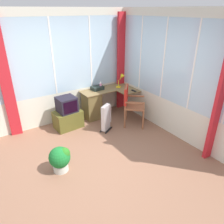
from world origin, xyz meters
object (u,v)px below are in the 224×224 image
object	(u,v)px
paper_tray	(97,88)
space_heater	(106,118)
wooden_armchair	(130,101)
potted_plant	(60,158)
desk	(95,103)
tv_on_stand	(68,114)
desk_lamp	(122,78)
spray_bottle	(101,85)
tv_remote	(134,91)

from	to	relation	value
paper_tray	space_heater	distance (m)	0.98
wooden_armchair	potted_plant	world-z (taller)	wooden_armchair
paper_tray	wooden_armchair	xyz separation A→B (m)	(0.38, -0.91, -0.13)
desk	tv_on_stand	distance (m)	0.82
desk_lamp	space_heater	bearing A→B (deg)	-144.34
desk	tv_on_stand	bearing A→B (deg)	-170.53
desk	potted_plant	bearing A→B (deg)	-135.28
wooden_armchair	tv_on_stand	distance (m)	1.53
paper_tray	potted_plant	distance (m)	2.41
wooden_armchair	space_heater	bearing A→B (deg)	174.00
desk_lamp	tv_on_stand	bearing A→B (deg)	-178.75
spray_bottle	potted_plant	bearing A→B (deg)	-138.00
tv_remote	tv_on_stand	size ratio (longest dim) A/B	0.19
desk_lamp	space_heater	distance (m)	1.28
paper_tray	potted_plant	size ratio (longest dim) A/B	0.63
spray_bottle	paper_tray	xyz separation A→B (m)	(-0.10, 0.01, -0.06)
desk	spray_bottle	xyz separation A→B (m)	(0.25, 0.09, 0.43)
paper_tray	tv_on_stand	bearing A→B (deg)	-166.55
spray_bottle	tv_on_stand	distance (m)	1.18
desk	tv_on_stand	xyz separation A→B (m)	(-0.81, -0.14, -0.05)
paper_tray	potted_plant	world-z (taller)	paper_tray
tv_on_stand	paper_tray	bearing A→B (deg)	13.45
paper_tray	tv_on_stand	xyz separation A→B (m)	(-0.96, -0.23, -0.42)
wooden_armchair	spray_bottle	bearing A→B (deg)	107.18
wooden_armchair	space_heater	size ratio (longest dim) A/B	1.54
paper_tray	tv_on_stand	size ratio (longest dim) A/B	0.38
desk_lamp	tv_on_stand	world-z (taller)	desk_lamp
tv_remote	potted_plant	xyz separation A→B (m)	(-2.43, -1.01, -0.46)
desk	space_heater	bearing A→B (deg)	-97.70
desk	tv_on_stand	world-z (taller)	tv_on_stand
spray_bottle	paper_tray	bearing A→B (deg)	174.83
desk_lamp	tv_remote	xyz separation A→B (m)	(0.08, -0.43, -0.24)
desk_lamp	paper_tray	xyz separation A→B (m)	(-0.65, 0.19, -0.20)
paper_tray	wooden_armchair	world-z (taller)	wooden_armchair
spray_bottle	wooden_armchair	xyz separation A→B (m)	(0.28, -0.90, -0.19)
space_heater	wooden_armchair	bearing A→B (deg)	-6.00
space_heater	potted_plant	bearing A→B (deg)	-151.55
desk_lamp	paper_tray	size ratio (longest dim) A/B	1.27
paper_tray	potted_plant	bearing A→B (deg)	-136.23
paper_tray	space_heater	xyz separation A→B (m)	(-0.25, -0.84, -0.44)
paper_tray	wooden_armchair	bearing A→B (deg)	-67.48
desk	desk_lamp	distance (m)	0.99
spray_bottle	space_heater	distance (m)	1.03
desk	desk_lamp	world-z (taller)	desk_lamp
desk_lamp	tv_remote	size ratio (longest dim) A/B	2.54
spray_bottle	space_heater	xyz separation A→B (m)	(-0.35, -0.84, -0.50)
desk_lamp	tv_remote	bearing A→B (deg)	-79.93
wooden_armchair	tv_on_stand	bearing A→B (deg)	153.11
spray_bottle	wooden_armchair	bearing A→B (deg)	-72.82
spray_bottle	tv_on_stand	xyz separation A→B (m)	(-1.06, -0.22, -0.47)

